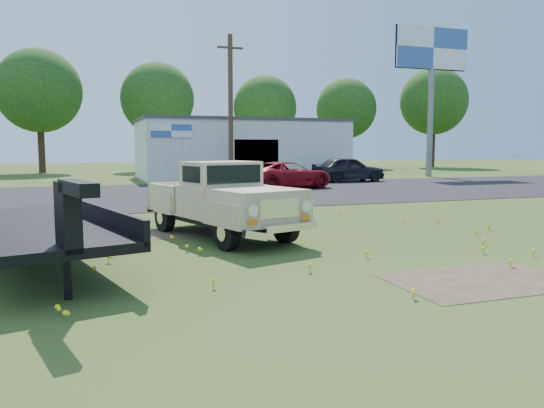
{
  "coord_description": "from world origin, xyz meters",
  "views": [
    {
      "loc": [
        -4.58,
        -9.89,
        2.18
      ],
      "look_at": [
        -0.73,
        1.0,
        0.94
      ],
      "focal_mm": 35.0,
      "sensor_mm": 36.0,
      "label": 1
    }
  ],
  "objects_px": {
    "vintage_pickup_truck": "(221,199)",
    "flatbed_trailer": "(34,220)",
    "dark_sedan": "(348,169)",
    "billboard": "(432,61)",
    "red_pickup": "(286,175)"
  },
  "relations": [
    {
      "from": "vintage_pickup_truck",
      "to": "flatbed_trailer",
      "type": "height_order",
      "value": "vintage_pickup_truck"
    },
    {
      "from": "vintage_pickup_truck",
      "to": "dark_sedan",
      "type": "bearing_deg",
      "value": 37.89
    },
    {
      "from": "flatbed_trailer",
      "to": "billboard",
      "type": "bearing_deg",
      "value": 28.38
    },
    {
      "from": "billboard",
      "to": "red_pickup",
      "type": "xyz_separation_m",
      "value": [
        -14.56,
        -7.88,
        -7.82
      ]
    },
    {
      "from": "flatbed_trailer",
      "to": "red_pickup",
      "type": "xyz_separation_m",
      "value": [
        10.92,
        15.69,
        -0.17
      ]
    },
    {
      "from": "billboard",
      "to": "red_pickup",
      "type": "bearing_deg",
      "value": -151.57
    },
    {
      "from": "billboard",
      "to": "flatbed_trailer",
      "type": "distance_m",
      "value": 35.54
    },
    {
      "from": "flatbed_trailer",
      "to": "red_pickup",
      "type": "relative_size",
      "value": 1.26
    },
    {
      "from": "flatbed_trailer",
      "to": "dark_sedan",
      "type": "xyz_separation_m",
      "value": [
        16.7,
        19.8,
        -0.08
      ]
    },
    {
      "from": "vintage_pickup_truck",
      "to": "red_pickup",
      "type": "height_order",
      "value": "vintage_pickup_truck"
    },
    {
      "from": "flatbed_trailer",
      "to": "dark_sedan",
      "type": "distance_m",
      "value": 25.9
    },
    {
      "from": "billboard",
      "to": "dark_sedan",
      "type": "relative_size",
      "value": 2.37
    },
    {
      "from": "dark_sedan",
      "to": "red_pickup",
      "type": "bearing_deg",
      "value": 124.02
    },
    {
      "from": "billboard",
      "to": "dark_sedan",
      "type": "height_order",
      "value": "billboard"
    },
    {
      "from": "vintage_pickup_truck",
      "to": "flatbed_trailer",
      "type": "distance_m",
      "value": 4.54
    }
  ]
}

